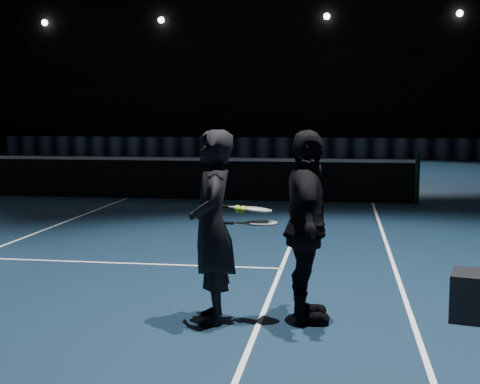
% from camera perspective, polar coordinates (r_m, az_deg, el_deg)
% --- Properties ---
extents(floor, '(36.00, 36.00, 0.00)m').
position_cam_1_polar(floor, '(15.32, -9.72, -0.58)').
color(floor, black).
rests_on(floor, ground).
extents(wall_back, '(30.00, 0.00, 30.00)m').
position_cam_1_polar(wall_back, '(32.92, 0.26, 11.98)').
color(wall_back, black).
rests_on(wall_back, ground).
extents(court_lines, '(10.98, 23.78, 0.01)m').
position_cam_1_polar(court_lines, '(15.32, -9.72, -0.57)').
color(court_lines, white).
rests_on(court_lines, floor).
extents(net_post_right, '(0.10, 0.10, 1.10)m').
position_cam_1_polar(net_post_right, '(14.56, 14.89, 1.11)').
color(net_post_right, black).
rests_on(net_post_right, floor).
extents(net_mesh, '(12.80, 0.02, 0.86)m').
position_cam_1_polar(net_mesh, '(15.27, -9.75, 1.09)').
color(net_mesh, black).
rests_on(net_mesh, floor).
extents(net_tape, '(12.80, 0.03, 0.07)m').
position_cam_1_polar(net_tape, '(15.23, -9.79, 2.84)').
color(net_tape, white).
rests_on(net_tape, net_mesh).
extents(sponsor_backdrop, '(22.00, 0.15, 0.90)m').
position_cam_1_polar(sponsor_backdrop, '(30.34, -0.45, 3.84)').
color(sponsor_backdrop, black).
rests_on(sponsor_backdrop, floor).
extents(fixtures_far, '(20.00, 0.30, 0.30)m').
position_cam_1_polar(fixtures_far, '(32.90, 0.20, 14.61)').
color(fixtures_far, white).
rests_on(fixtures_far, wall_back).
extents(player_a, '(0.55, 0.71, 1.75)m').
position_cam_1_polar(player_a, '(6.03, -2.40, -2.99)').
color(player_a, black).
rests_on(player_a, floor).
extents(player_b, '(0.57, 1.07, 1.75)m').
position_cam_1_polar(player_b, '(6.05, 5.68, -2.99)').
color(player_b, black).
rests_on(player_b, floor).
extents(racket_lower, '(0.70, 0.32, 0.03)m').
position_cam_1_polar(racket_lower, '(6.02, 1.88, -2.67)').
color(racket_lower, black).
rests_on(racket_lower, player_a).
extents(racket_upper, '(0.71, 0.36, 0.10)m').
position_cam_1_polar(racket_upper, '(6.04, 1.40, -1.51)').
color(racket_upper, black).
rests_on(racket_upper, player_b).
extents(tennis_balls, '(0.12, 0.10, 0.12)m').
position_cam_1_polar(tennis_balls, '(6.00, 0.03, -1.33)').
color(tennis_balls, '#C6D02C').
rests_on(tennis_balls, racket_upper).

